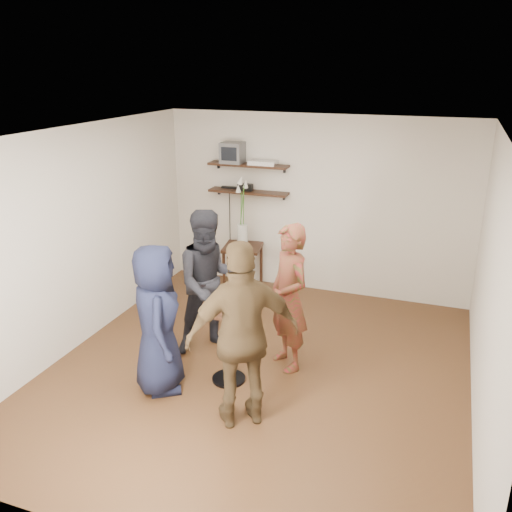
% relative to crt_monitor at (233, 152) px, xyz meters
% --- Properties ---
extents(room, '(4.58, 5.08, 2.68)m').
position_rel_crt_monitor_xyz_m(room, '(1.24, -2.38, -0.72)').
color(room, '#412015').
rests_on(room, ground).
extents(shelf_upper, '(1.20, 0.25, 0.04)m').
position_rel_crt_monitor_xyz_m(shelf_upper, '(0.24, 0.00, -0.17)').
color(shelf_upper, black).
rests_on(shelf_upper, room).
extents(shelf_lower, '(1.20, 0.25, 0.04)m').
position_rel_crt_monitor_xyz_m(shelf_lower, '(0.24, 0.00, -0.57)').
color(shelf_lower, black).
rests_on(shelf_lower, room).
extents(crt_monitor, '(0.32, 0.30, 0.30)m').
position_rel_crt_monitor_xyz_m(crt_monitor, '(0.00, 0.00, 0.00)').
color(crt_monitor, '#59595B').
rests_on(crt_monitor, shelf_upper).
extents(dvd_deck, '(0.40, 0.24, 0.06)m').
position_rel_crt_monitor_xyz_m(dvd_deck, '(0.47, 0.00, -0.12)').
color(dvd_deck, silver).
rests_on(dvd_deck, shelf_upper).
extents(radio, '(0.22, 0.10, 0.10)m').
position_rel_crt_monitor_xyz_m(radio, '(0.19, 0.00, -0.50)').
color(radio, black).
rests_on(radio, shelf_lower).
extents(power_strip, '(0.30, 0.05, 0.03)m').
position_rel_crt_monitor_xyz_m(power_strip, '(-0.06, 0.05, -0.54)').
color(power_strip, black).
rests_on(power_strip, shelf_lower).
extents(side_table, '(0.63, 0.63, 0.66)m').
position_rel_crt_monitor_xyz_m(side_table, '(0.21, -0.18, -1.47)').
color(side_table, black).
rests_on(side_table, room).
extents(vase_lilies, '(0.20, 0.21, 1.08)m').
position_rel_crt_monitor_xyz_m(vase_lilies, '(0.21, -0.18, -1.02)').
color(vase_lilies, silver).
rests_on(vase_lilies, side_table).
extents(drinks_table, '(0.47, 0.47, 0.86)m').
position_rel_crt_monitor_xyz_m(drinks_table, '(1.01, -2.66, -1.46)').
color(drinks_table, black).
rests_on(drinks_table, room).
extents(wine_glass_fl, '(0.07, 0.07, 0.20)m').
position_rel_crt_monitor_xyz_m(wine_glass_fl, '(0.93, -2.68, -1.02)').
color(wine_glass_fl, silver).
rests_on(wine_glass_fl, drinks_table).
extents(wine_glass_fr, '(0.06, 0.06, 0.19)m').
position_rel_crt_monitor_xyz_m(wine_glass_fr, '(1.08, -2.71, -1.03)').
color(wine_glass_fr, silver).
rests_on(wine_glass_fr, drinks_table).
extents(wine_glass_bl, '(0.07, 0.07, 0.22)m').
position_rel_crt_monitor_xyz_m(wine_glass_bl, '(0.99, -2.60, -1.01)').
color(wine_glass_bl, silver).
rests_on(wine_glass_bl, drinks_table).
extents(wine_glass_br, '(0.07, 0.07, 0.21)m').
position_rel_crt_monitor_xyz_m(wine_glass_br, '(1.05, -2.63, -1.01)').
color(wine_glass_br, silver).
rests_on(wine_glass_br, drinks_table).
extents(person_plaid, '(0.71, 0.71, 1.67)m').
position_rel_crt_monitor_xyz_m(person_plaid, '(1.52, -2.14, -1.18)').
color(person_plaid, red).
rests_on(person_plaid, room).
extents(person_dark, '(1.06, 1.03, 1.72)m').
position_rel_crt_monitor_xyz_m(person_dark, '(0.56, -2.10, -1.16)').
color(person_dark, black).
rests_on(person_dark, room).
extents(person_navy, '(0.83, 0.93, 1.59)m').
position_rel_crt_monitor_xyz_m(person_navy, '(0.39, -3.03, -1.22)').
color(person_navy, black).
rests_on(person_navy, room).
extents(person_brown, '(1.13, 0.97, 1.82)m').
position_rel_crt_monitor_xyz_m(person_brown, '(1.42, -3.26, -1.11)').
color(person_brown, '#4C3820').
rests_on(person_brown, room).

